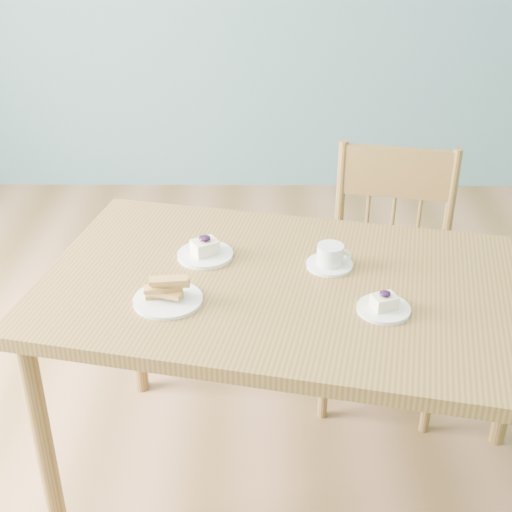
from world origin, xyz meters
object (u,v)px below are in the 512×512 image
at_px(dining_chair, 387,280).
at_px(biscotti_plate, 168,294).
at_px(cheesecake_plate_near, 384,306).
at_px(dining_table, 302,307).
at_px(coffee_cup, 330,258).
at_px(cheesecake_plate_far, 205,251).

height_order(dining_chair, biscotti_plate, dining_chair).
relative_size(cheesecake_plate_near, biscotti_plate, 0.76).
bearing_deg(dining_table, biscotti_plate, -153.44).
height_order(dining_table, biscotti_plate, biscotti_plate).
distance_m(dining_table, coffee_cup, 0.17).
relative_size(dining_table, cheesecake_plate_near, 11.40).
xyz_separation_m(dining_chair, biscotti_plate, (-0.72, -0.62, 0.33)).
distance_m(cheesecake_plate_far, coffee_cup, 0.38).
xyz_separation_m(coffee_cup, biscotti_plate, (-0.46, -0.20, -0.01)).
xyz_separation_m(cheesecake_plate_near, cheesecake_plate_far, (-0.50, 0.29, 0.00)).
bearing_deg(biscotti_plate, dining_table, 14.58).
bearing_deg(cheesecake_plate_near, biscotti_plate, 175.95).
bearing_deg(dining_table, dining_chair, 68.46).
bearing_deg(coffee_cup, biscotti_plate, -147.60).
bearing_deg(dining_chair, biscotti_plate, -127.87).
height_order(dining_chair, cheesecake_plate_near, dining_chair).
relative_size(cheesecake_plate_far, coffee_cup, 1.22).
xyz_separation_m(cheesecake_plate_far, biscotti_plate, (-0.09, -0.25, 0.01)).
bearing_deg(biscotti_plate, dining_chair, 40.79).
xyz_separation_m(cheesecake_plate_far, coffee_cup, (0.38, -0.06, 0.01)).
height_order(cheesecake_plate_near, cheesecake_plate_far, cheesecake_plate_far).
distance_m(dining_chair, cheesecake_plate_far, 0.81).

